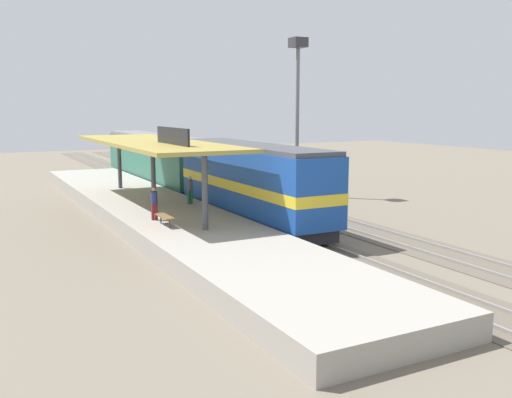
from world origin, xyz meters
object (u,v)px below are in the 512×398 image
locomotive (251,182)px  light_mast (298,84)px  person_waiting (154,202)px  person_walking (190,188)px  platform_bench (165,217)px  passenger_carriage_single (155,159)px

locomotive → light_mast: 12.49m
locomotive → person_waiting: size_ratio=8.44×
light_mast → person_walking: 13.18m
platform_bench → passenger_carriage_single: passenger_carriage_single is taller
locomotive → person_walking: 4.02m
light_mast → person_waiting: size_ratio=6.84×
locomotive → person_waiting: bearing=-173.0°
platform_bench → person_waiting: 1.72m
locomotive → passenger_carriage_single: (0.00, 18.00, -0.10)m
platform_bench → passenger_carriage_single: 21.27m
light_mast → person_walking: light_mast is taller
locomotive → person_waiting: 6.08m
person_waiting → passenger_carriage_single: bearing=72.2°
passenger_carriage_single → locomotive: bearing=-90.0°
platform_bench → locomotive: locomotive is taller
passenger_carriage_single → light_mast: light_mast is taller
locomotive → person_walking: (-2.63, 2.99, -0.56)m
locomotive → platform_bench: bearing=-158.3°
passenger_carriage_single → person_walking: bearing=-99.9°
locomotive → light_mast: size_ratio=1.23×
platform_bench → passenger_carriage_single: size_ratio=0.08×
person_waiting → person_walking: same height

